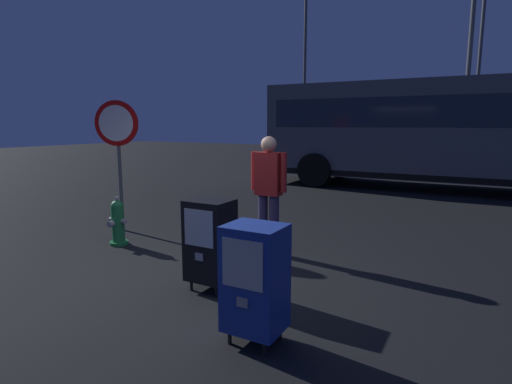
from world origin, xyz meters
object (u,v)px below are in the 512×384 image
stop_sign (118,138)px  pedestrian (269,188)px  newspaper_box_primary (255,278)px  street_light_near_left (472,30)px  newspaper_box_secondary (210,240)px  street_light_far_left (305,64)px  street_light_near_right (480,51)px  bus_near (458,129)px  fire_hydrant (118,222)px

stop_sign → pedestrian: bearing=2.0°
newspaper_box_primary → street_light_near_left: (0.97, 11.70, 4.07)m
newspaper_box_primary → newspaper_box_secondary: bearing=142.6°
street_light_near_left → street_light_far_left: street_light_far_left is taller
street_light_near_right → street_light_far_left: bearing=-177.6°
newspaper_box_primary → newspaper_box_secondary: 1.24m
street_light_near_left → street_light_far_left: (-7.19, 4.36, 0.02)m
newspaper_box_secondary → bus_near: bearing=78.1°
pedestrian → street_light_far_left: 15.23m
fire_hydrant → street_light_near_right: 16.11m
bus_near → street_light_near_left: (0.05, 1.89, 2.93)m
stop_sign → street_light_far_left: 14.45m
fire_hydrant → street_light_near_right: (4.38, 14.88, 4.37)m
newspaper_box_primary → bus_near: bearing=84.6°
street_light_far_left → bus_near: bearing=-41.2°
fire_hydrant → newspaper_box_primary: (3.24, -1.50, 0.22)m
newspaper_box_secondary → pedestrian: 1.53m
newspaper_box_secondary → street_light_far_left: 16.68m
pedestrian → street_light_near_right: (2.17, 14.14, 3.78)m
street_light_near_left → bus_near: bearing=-91.5°
newspaper_box_primary → fire_hydrant: bearing=155.2°
newspaper_box_secondary → street_light_far_left: size_ratio=0.12×
fire_hydrant → newspaper_box_secondary: (2.25, -0.74, 0.22)m
newspaper_box_secondary → stop_sign: 3.34m
street_light_near_right → pedestrian: bearing=-98.7°
newspaper_box_secondary → stop_sign: size_ratio=0.46×
newspaper_box_secondary → stop_sign: bearing=154.1°
pedestrian → newspaper_box_secondary: bearing=-88.5°
street_light_near_right → street_light_far_left: (-7.35, -0.31, -0.06)m
street_light_near_right → newspaper_box_primary: bearing=-94.0°
fire_hydrant → street_light_near_left: (4.21, 10.21, 4.29)m
newspaper_box_secondary → bus_near: (1.91, 9.06, 1.14)m
street_light_near_right → fire_hydrant: bearing=-106.4°
street_light_far_left → fire_hydrant: bearing=-78.5°
newspaper_box_secondary → stop_sign: stop_sign is taller
newspaper_box_primary → stop_sign: (-3.84, 2.14, 1.03)m
street_light_near_left → street_light_near_right: street_light_near_right is taller
pedestrian → street_light_near_left: size_ratio=0.21×
newspaper_box_secondary → bus_near: size_ratio=0.10×
street_light_far_left → newspaper_box_primary: bearing=-68.9°
stop_sign → street_light_near_right: (4.99, 14.23, 3.12)m
pedestrian → bus_near: bus_near is taller
newspaper_box_primary → street_light_near_right: 16.93m
fire_hydrant → stop_sign: bearing=133.4°
pedestrian → street_light_far_left: bearing=110.6°
fire_hydrant → street_light_near_left: bearing=67.6°
newspaper_box_primary → pedestrian: pedestrian is taller
bus_near → street_light_far_left: street_light_far_left is taller
street_light_near_right → street_light_far_left: size_ratio=1.01×
newspaper_box_secondary → bus_near: 9.33m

